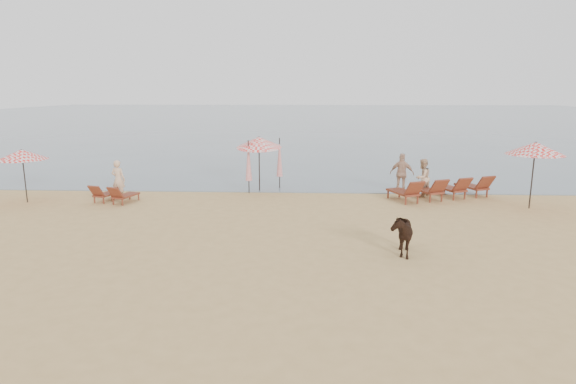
# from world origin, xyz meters

# --- Properties ---
(ground) EXTENTS (120.00, 120.00, 0.00)m
(ground) POSITION_xyz_m (0.00, 0.00, 0.00)
(ground) COLOR tan
(ground) RESTS_ON ground
(sea) EXTENTS (160.00, 140.00, 0.06)m
(sea) POSITION_xyz_m (0.00, 80.00, 0.00)
(sea) COLOR #51606B
(sea) RESTS_ON ground
(lounger_cluster_left) EXTENTS (1.90, 1.86, 0.55)m
(lounger_cluster_left) POSITION_xyz_m (-7.63, 7.64, 0.38)
(lounger_cluster_left) COLOR maroon
(lounger_cluster_left) RESTS_ON ground
(lounger_cluster_right) EXTENTS (4.81, 3.45, 0.70)m
(lounger_cluster_right) POSITION_xyz_m (6.64, 9.03, 0.49)
(lounger_cluster_right) COLOR maroon
(lounger_cluster_right) RESTS_ON ground
(umbrella_open_left_a) EXTENTS (2.03, 2.03, 2.30)m
(umbrella_open_left_a) POSITION_xyz_m (-11.40, 7.53, 2.07)
(umbrella_open_left_a) COLOR black
(umbrella_open_left_a) RESTS_ON ground
(umbrella_open_left_b) EXTENTS (2.13, 2.17, 2.71)m
(umbrella_open_left_b) POSITION_xyz_m (-1.62, 10.36, 2.35)
(umbrella_open_left_b) COLOR black
(umbrella_open_left_b) RESTS_ON ground
(umbrella_open_right) EXTENTS (2.24, 2.24, 2.74)m
(umbrella_open_right) POSITION_xyz_m (9.78, 7.43, 2.46)
(umbrella_open_right) COLOR black
(umbrella_open_right) RESTS_ON ground
(umbrella_closed_left) EXTENTS (0.30, 0.30, 2.49)m
(umbrella_closed_left) POSITION_xyz_m (-2.06, 9.86, 1.53)
(umbrella_closed_left) COLOR black
(umbrella_closed_left) RESTS_ON ground
(umbrella_closed_right) EXTENTS (0.30, 0.30, 2.49)m
(umbrella_closed_right) POSITION_xyz_m (-0.69, 11.04, 1.53)
(umbrella_closed_right) COLOR black
(umbrella_closed_right) RESTS_ON ground
(cow) EXTENTS (0.83, 1.58, 1.29)m
(cow) POSITION_xyz_m (3.46, 1.55, 0.64)
(cow) COLOR black
(cow) RESTS_ON ground
(beachgoer_left) EXTENTS (0.70, 0.52, 1.73)m
(beachgoer_left) POSITION_xyz_m (-7.70, 8.45, 0.87)
(beachgoer_left) COLOR tan
(beachgoer_left) RESTS_ON ground
(beachgoer_right_a) EXTENTS (1.05, 1.05, 1.72)m
(beachgoer_right_a) POSITION_xyz_m (5.89, 9.57, 0.86)
(beachgoer_right_a) COLOR tan
(beachgoer_right_a) RESTS_ON ground
(beachgoer_right_b) EXTENTS (1.19, 0.77, 1.89)m
(beachgoer_right_b) POSITION_xyz_m (5.07, 10.13, 0.94)
(beachgoer_right_b) COLOR tan
(beachgoer_right_b) RESTS_ON ground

